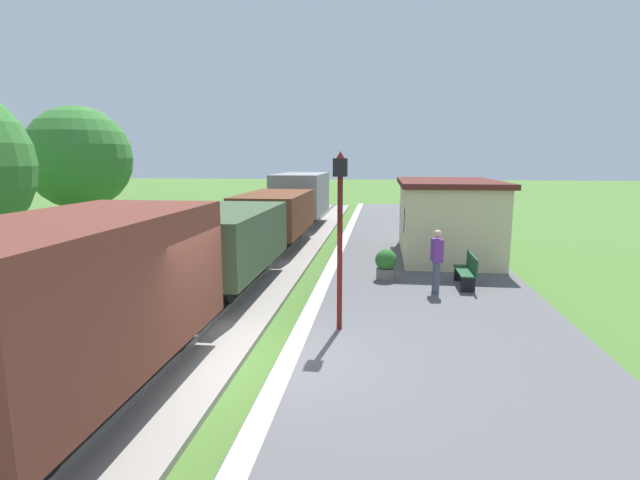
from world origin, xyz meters
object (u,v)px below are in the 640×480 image
potted_planter (386,264)px  lamp_post_near (340,209)px  person_waiting (437,259)px  bench_near_hut (467,270)px  freight_train (254,223)px  bench_down_platform (432,224)px  tree_trackside_far (79,158)px  station_hut (447,218)px

potted_planter → lamp_post_near: size_ratio=0.25×
person_waiting → bench_near_hut: bearing=-151.6°
freight_train → person_waiting: 6.86m
bench_down_platform → potted_planter: (-2.25, -9.19, 0.00)m
bench_near_hut → lamp_post_near: 5.45m
person_waiting → potted_planter: (-1.31, 1.28, -0.46)m
person_waiting → bench_down_platform: bearing=-106.5°
bench_down_platform → person_waiting: person_waiting is taller
potted_planter → tree_trackside_far: size_ratio=0.15×
tree_trackside_far → bench_near_hut: bearing=-18.5°
bench_near_hut → person_waiting: (-0.94, -0.78, 0.46)m
station_hut → lamp_post_near: (-3.22, -8.27, 1.15)m
person_waiting → tree_trackside_far: size_ratio=0.29×
station_hut → potted_planter: bearing=-119.4°
bench_near_hut → lamp_post_near: lamp_post_near is taller
freight_train → tree_trackside_far: size_ratio=4.40×
station_hut → bench_down_platform: size_ratio=3.87×
potted_planter → bench_down_platform: bearing=76.2°
freight_train → lamp_post_near: (3.58, -6.55, 1.25)m
station_hut → bench_down_platform: 5.34m
bench_down_platform → potted_planter: size_ratio=1.64×
freight_train → lamp_post_near: lamp_post_near is taller
station_hut → person_waiting: bearing=-99.9°
bench_near_hut → bench_down_platform: (0.00, 9.68, 0.00)m
bench_down_platform → lamp_post_near: size_ratio=0.41×
tree_trackside_far → lamp_post_near: bearing=-37.3°
station_hut → bench_near_hut: bearing=-89.5°
freight_train → lamp_post_near: 7.56m
bench_near_hut → lamp_post_near: size_ratio=0.41×
person_waiting → potted_planter: bearing=-55.5°
freight_train → station_hut: (6.80, 1.72, 0.10)m
person_waiting → lamp_post_near: (-2.31, -3.06, 1.62)m
station_hut → bench_near_hut: station_hut is taller
lamp_post_near → tree_trackside_far: tree_trackside_far is taller
bench_down_platform → person_waiting: 10.52m
station_hut → tree_trackside_far: size_ratio=0.98×
station_hut → bench_near_hut: 4.52m
bench_near_hut → potted_planter: (-2.25, 0.49, 0.00)m
bench_near_hut → bench_down_platform: bearing=90.0°
station_hut → bench_down_platform: (0.04, 5.26, -0.93)m
potted_planter → tree_trackside_far: 13.61m
station_hut → potted_planter: (-2.22, -3.93, -0.93)m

